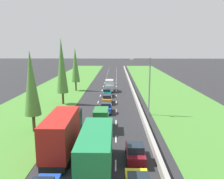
% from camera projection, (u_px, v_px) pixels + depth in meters
% --- Properties ---
extents(ground_plane, '(300.00, 300.00, 0.00)m').
position_uv_depth(ground_plane, '(109.00, 88.00, 59.26)').
color(ground_plane, '#28282B').
rests_on(ground_plane, ground).
extents(grass_verge_left, '(14.00, 140.00, 0.04)m').
position_uv_depth(grass_verge_left, '(61.00, 88.00, 59.50)').
color(grass_verge_left, '#478433').
rests_on(grass_verge_left, ground).
extents(grass_verge_right, '(14.00, 140.00, 0.04)m').
position_uv_depth(grass_verge_right, '(165.00, 89.00, 58.98)').
color(grass_verge_right, '#478433').
rests_on(grass_verge_right, ground).
extents(median_barrier, '(0.44, 120.00, 0.85)m').
position_uv_depth(median_barrier, '(132.00, 87.00, 59.07)').
color(median_barrier, '#9E9B93').
rests_on(median_barrier, ground).
extents(lane_markings, '(3.64, 116.00, 0.01)m').
position_uv_depth(lane_markings, '(109.00, 88.00, 59.26)').
color(lane_markings, white).
rests_on(lane_markings, ground).
extents(green_box_truck_centre_lane, '(2.46, 9.40, 4.18)m').
position_uv_depth(green_box_truck_centre_lane, '(97.00, 151.00, 18.97)').
color(green_box_truck_centre_lane, black).
rests_on(green_box_truck_centre_lane, ground).
extents(green_van_centre_lane, '(1.96, 4.90, 2.82)m').
position_uv_depth(green_van_centre_lane, '(101.00, 119.00, 29.56)').
color(green_van_centre_lane, '#237A33').
rests_on(green_van_centre_lane, ground).
extents(blue_hatchback_centre_lane, '(1.74, 3.90, 1.72)m').
position_uv_depth(blue_hatchback_centre_lane, '(106.00, 108.00, 37.37)').
color(blue_hatchback_centre_lane, '#1E47B7').
rests_on(blue_hatchback_centre_lane, ground).
extents(maroon_hatchback_right_lane, '(1.74, 3.90, 1.72)m').
position_uv_depth(maroon_hatchback_right_lane, '(135.00, 152.00, 21.65)').
color(maroon_hatchback_right_lane, maroon).
rests_on(maroon_hatchback_right_lane, ground).
extents(orange_hatchback_centre_lane_fifth, '(1.74, 3.90, 1.72)m').
position_uv_depth(orange_hatchback_centre_lane_fifth, '(107.00, 99.00, 43.52)').
color(orange_hatchback_centre_lane_fifth, orange).
rests_on(orange_hatchback_centre_lane_fifth, ground).
extents(teal_hatchback_centre_lane, '(1.74, 3.90, 1.72)m').
position_uv_depth(teal_hatchback_centre_lane, '(107.00, 93.00, 49.63)').
color(teal_hatchback_centre_lane, teal).
rests_on(teal_hatchback_centre_lane, ground).
extents(red_box_truck_left_lane, '(2.46, 9.40, 4.18)m').
position_uv_depth(red_box_truck_left_lane, '(63.00, 132.00, 23.04)').
color(red_box_truck_left_lane, black).
rests_on(red_box_truck_left_lane, ground).
extents(silver_van_centre_lane, '(1.96, 4.90, 2.82)m').
position_uv_depth(silver_van_centre_lane, '(110.00, 86.00, 55.19)').
color(silver_van_centre_lane, silver).
rests_on(silver_van_centre_lane, ground).
extents(poplar_tree_second, '(2.06, 2.06, 10.25)m').
position_uv_depth(poplar_tree_second, '(31.00, 84.00, 28.13)').
color(poplar_tree_second, '#4C3823').
rests_on(poplar_tree_second, ground).
extents(poplar_tree_third, '(2.11, 2.11, 12.25)m').
position_uv_depth(poplar_tree_third, '(62.00, 66.00, 41.81)').
color(poplar_tree_third, '#4C3823').
rests_on(poplar_tree_third, ground).
extents(poplar_tree_fourth, '(2.06, 2.06, 10.40)m').
position_uv_depth(poplar_tree_fourth, '(75.00, 65.00, 55.10)').
color(poplar_tree_fourth, '#4C3823').
rests_on(poplar_tree_fourth, ground).
extents(street_light_mast, '(3.20, 0.28, 9.00)m').
position_uv_depth(street_light_mast, '(147.00, 82.00, 35.34)').
color(street_light_mast, gray).
rests_on(street_light_mast, ground).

